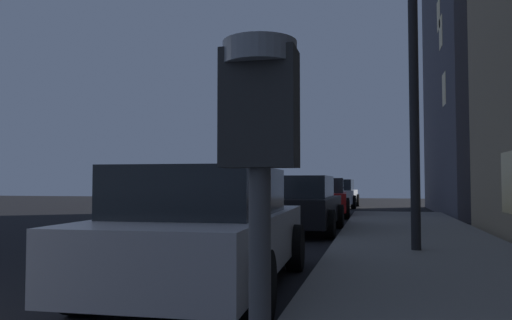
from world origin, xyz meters
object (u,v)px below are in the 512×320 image
Objects in this scene: street_lamp at (413,38)px; parking_meter at (260,183)px; car_red at (323,197)px; car_white at (336,193)px; car_black at (297,204)px; car_silver at (209,228)px.

parking_meter is at bearing -97.21° from street_lamp.
car_white is at bearing 90.02° from car_red.
car_black is 1.01× the size of car_white.
car_black and car_red have the same top height.
parking_meter is 0.34× the size of car_black.
car_white is at bearing 90.01° from car_black.
street_lamp is at bearing 82.79° from parking_meter.
car_silver is 1.05× the size of car_white.
street_lamp is at bearing -56.71° from car_black.
car_red is (-1.64, 17.62, -0.55)m from parking_meter.
car_red is at bearing -89.98° from car_white.
parking_meter is 0.27× the size of street_lamp.
street_lamp reaches higher than car_red.
parking_meter is 0.34× the size of car_white.
car_red is at bearing 104.20° from street_lamp.
car_silver and car_red have the same top height.
car_white is 0.80× the size of street_lamp.
car_silver is 4.96m from street_lamp.
car_red is 6.93m from car_white.
car_red is (-0.00, 13.22, -0.01)m from car_silver.
street_lamp is at bearing 49.46° from car_silver.
car_black is 5.57m from street_lamp.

